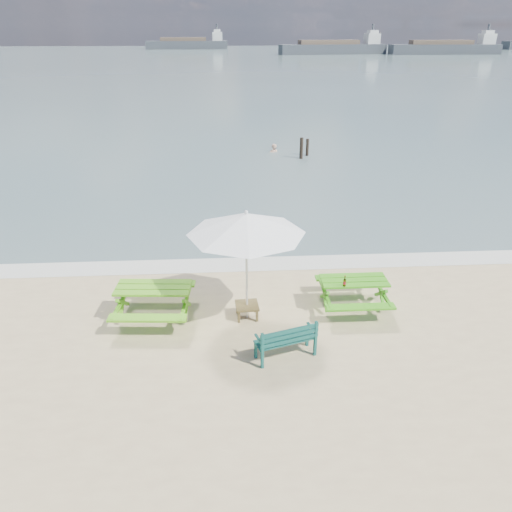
{
  "coord_description": "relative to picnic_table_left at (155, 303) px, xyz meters",
  "views": [
    {
      "loc": [
        -0.54,
        -8.0,
        6.13
      ],
      "look_at": [
        0.18,
        3.0,
        1.0
      ],
      "focal_mm": 35.0,
      "sensor_mm": 36.0,
      "label": 1
    }
  ],
  "objects": [
    {
      "name": "foam_strip",
      "position": [
        2.21,
        2.64,
        -0.38
      ],
      "size": [
        22.0,
        0.9,
        0.01
      ],
      "primitive_type": "cube",
      "color": "silver",
      "rests_on": "ground"
    },
    {
      "name": "sea",
      "position": [
        2.21,
        83.04,
        -0.38
      ],
      "size": [
        300.0,
        300.0,
        0.0
      ],
      "primitive_type": "plane",
      "color": "slate",
      "rests_on": "ground"
    },
    {
      "name": "picnic_table_right",
      "position": [
        4.62,
        0.15,
        -0.03
      ],
      "size": [
        1.55,
        1.72,
        0.74
      ],
      "color": "#3C9817",
      "rests_on": "ground"
    },
    {
      "name": "side_table",
      "position": [
        2.1,
        -0.13,
        -0.21
      ],
      "size": [
        0.55,
        0.55,
        0.33
      ],
      "color": "brown",
      "rests_on": "ground"
    },
    {
      "name": "picnic_table_left",
      "position": [
        0.0,
        0.0,
        0.0
      ],
      "size": [
        1.8,
        1.97,
        0.8
      ],
      "color": "#59AB1A",
      "rests_on": "ground"
    },
    {
      "name": "mooring_pilings",
      "position": [
        5.71,
        14.92,
        0.0
      ],
      "size": [
        0.56,
        0.76,
        1.25
      ],
      "color": "black",
      "rests_on": "ground"
    },
    {
      "name": "cargo_ships",
      "position": [
        58.88,
        121.53,
        0.8
      ],
      "size": [
        142.73,
        35.09,
        4.4
      ],
      "color": "#3A3F44",
      "rests_on": "ground"
    },
    {
      "name": "patio_umbrella",
      "position": [
        2.1,
        -0.13,
        1.93
      ],
      "size": [
        2.73,
        2.73,
        2.54
      ],
      "color": "silver",
      "rests_on": "ground"
    },
    {
      "name": "swimmer",
      "position": [
        4.31,
        16.25,
        -0.74
      ],
      "size": [
        0.67,
        0.56,
        1.56
      ],
      "color": "tan",
      "rests_on": "ground"
    },
    {
      "name": "beer_bottle",
      "position": [
        4.32,
        -0.13,
        0.44
      ],
      "size": [
        0.07,
        0.07,
        0.26
      ],
      "color": "brown",
      "rests_on": "picnic_table_right"
    },
    {
      "name": "park_bench",
      "position": [
        2.8,
        -1.68,
        -0.15
      ],
      "size": [
        1.31,
        0.77,
        0.76
      ],
      "color": "#104641",
      "rests_on": "ground"
    }
  ]
}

